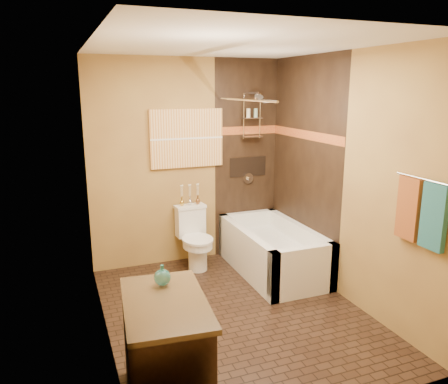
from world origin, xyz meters
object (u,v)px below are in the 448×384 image
sunset_painting (187,138)px  bathtub (272,254)px  vanity (165,353)px  toilet (195,237)px

sunset_painting → bathtub: size_ratio=0.60×
bathtub → vanity: bearing=-134.6°
bathtub → vanity: 2.46m
sunset_painting → toilet: 1.20m
bathtub → vanity: (-1.72, -1.75, 0.17)m
bathtub → toilet: 0.96m
toilet → sunset_painting: bearing=85.3°
bathtub → toilet: (-0.82, 0.47, 0.15)m
sunset_painting → bathtub: (0.82, -0.73, -1.33)m
bathtub → toilet: toilet is taller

